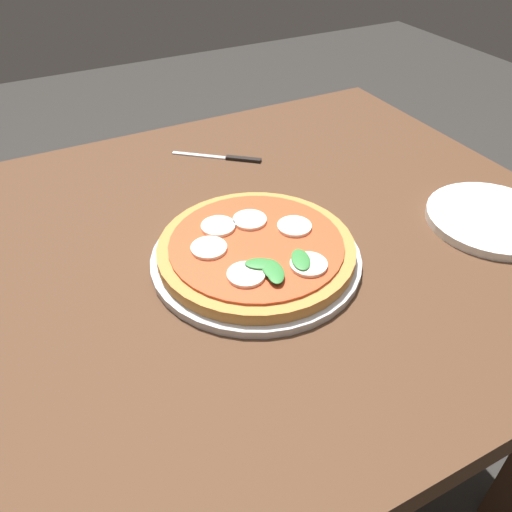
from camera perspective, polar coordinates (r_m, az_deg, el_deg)
ground_plane at (r=1.33m, az=-3.44°, el=-23.92°), size 6.00×6.00×0.00m
dining_table at (r=0.84m, az=-4.97°, el=-4.88°), size 1.19×0.87×0.70m
serving_tray at (r=0.75m, az=0.00°, el=-0.24°), size 0.30×0.30×0.01m
pizza at (r=0.73m, az=0.04°, el=0.81°), size 0.28×0.28×0.03m
plate_white at (r=0.91m, az=24.63°, el=3.77°), size 0.20×0.20×0.01m
knife at (r=1.01m, az=-3.14°, el=10.81°), size 0.14×0.12×0.01m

